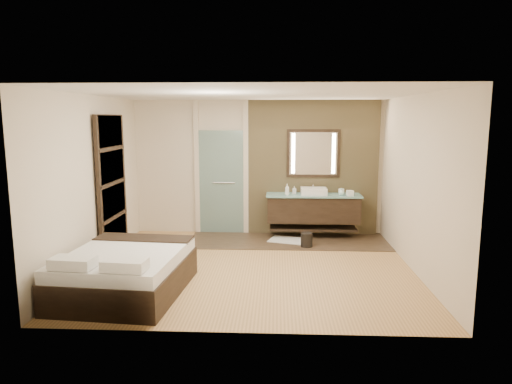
{
  "coord_description": "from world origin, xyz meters",
  "views": [
    {
      "loc": [
        0.38,
        -6.96,
        2.34
      ],
      "look_at": [
        0.03,
        0.6,
        1.12
      ],
      "focal_mm": 32.0,
      "sensor_mm": 36.0,
      "label": 1
    }
  ],
  "objects_px": {
    "mirror_unit": "(313,153)",
    "vanity": "(313,209)",
    "waste_bin": "(307,240)",
    "bed": "(126,272)"
  },
  "relations": [
    {
      "from": "vanity",
      "to": "waste_bin",
      "type": "relative_size",
      "value": 6.87
    },
    {
      "from": "vanity",
      "to": "waste_bin",
      "type": "height_order",
      "value": "vanity"
    },
    {
      "from": "mirror_unit",
      "to": "bed",
      "type": "distance_m",
      "value": 4.51
    },
    {
      "from": "mirror_unit",
      "to": "waste_bin",
      "type": "relative_size",
      "value": 3.94
    },
    {
      "from": "vanity",
      "to": "waste_bin",
      "type": "distance_m",
      "value": 0.87
    },
    {
      "from": "vanity",
      "to": "bed",
      "type": "distance_m",
      "value": 4.14
    },
    {
      "from": "mirror_unit",
      "to": "waste_bin",
      "type": "bearing_deg",
      "value": -99.79
    },
    {
      "from": "vanity",
      "to": "mirror_unit",
      "type": "distance_m",
      "value": 1.1
    },
    {
      "from": "mirror_unit",
      "to": "bed",
      "type": "relative_size",
      "value": 0.54
    },
    {
      "from": "mirror_unit",
      "to": "vanity",
      "type": "bearing_deg",
      "value": -90.0
    }
  ]
}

